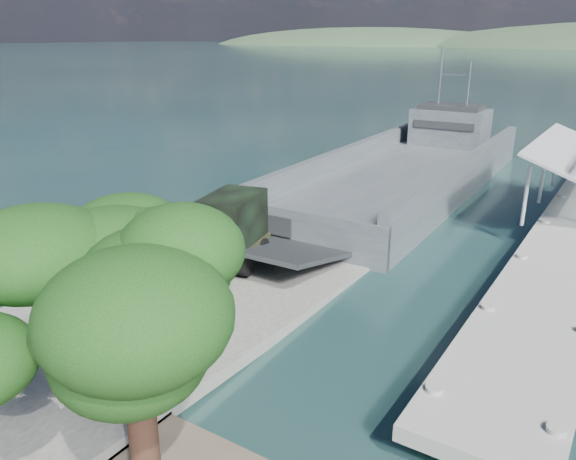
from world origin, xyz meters
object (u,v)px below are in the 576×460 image
Objects in this scene: military_truck at (220,240)px; soldier at (181,268)px; overhang_tree at (129,288)px; landing_craft at (406,179)px.

soldier is (-0.47, -2.09, -0.72)m from military_truck.
soldier is 12.11m from overhang_tree.
landing_craft is at bearing 100.51° from overhang_tree.
military_truck is at bearing 121.31° from overhang_tree.
landing_craft is at bearing 78.58° from soldier.
overhang_tree is at bearing -71.46° from military_truck.
soldier is at bearing -94.76° from landing_craft.
landing_craft reaches higher than overhang_tree.
overhang_tree is (5.77, -31.11, 4.97)m from landing_craft.
soldier is (-1.33, -22.31, 0.62)m from landing_craft.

